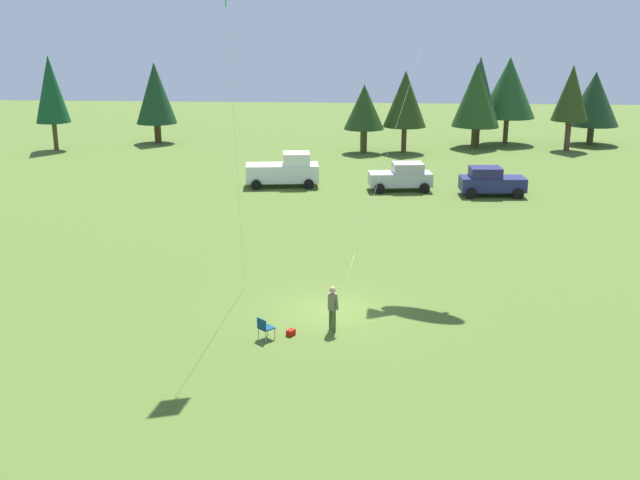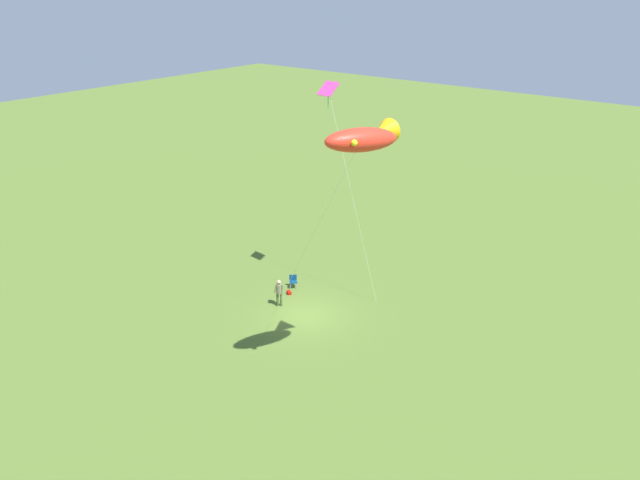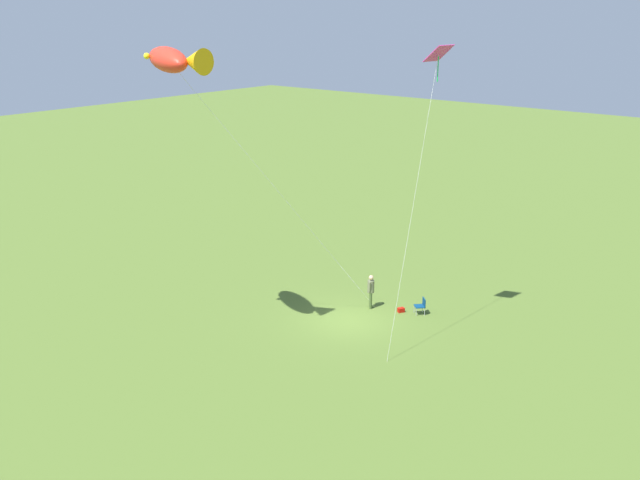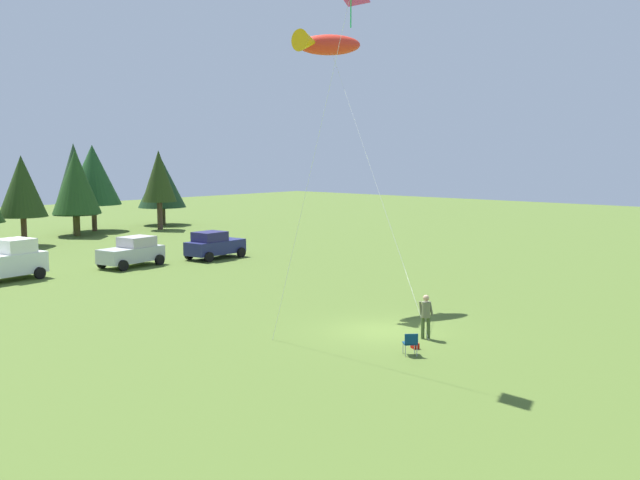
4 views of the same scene
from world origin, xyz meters
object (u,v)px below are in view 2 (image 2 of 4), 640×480
backpack_on_grass (289,293)px  kite_large_fish (367,138)px  folding_chair (293,280)px  kite_diamond_rainbow (330,95)px  person_kite_flyer (279,291)px

backpack_on_grass → kite_large_fish: (5.27, 9.11, 12.35)m
backpack_on_grass → kite_large_fish: size_ratio=0.02×
folding_chair → kite_large_fish: size_ratio=0.06×
kite_large_fish → kite_diamond_rainbow: size_ratio=1.00×
folding_chair → person_kite_flyer: bearing=-25.2°
backpack_on_grass → folding_chair: bearing=-155.0°
folding_chair → backpack_on_grass: (0.90, 0.42, -0.38)m
kite_diamond_rainbow → backpack_on_grass: bearing=-31.8°
folding_chair → backpack_on_grass: folding_chair is taller
backpack_on_grass → kite_large_fish: bearing=59.9°
person_kite_flyer → folding_chair: size_ratio=2.12×
person_kite_flyer → folding_chair: bearing=165.1°
person_kite_flyer → folding_chair: 2.63m
folding_chair → kite_diamond_rainbow: bearing=80.0°
folding_chair → kite_diamond_rainbow: 12.04m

